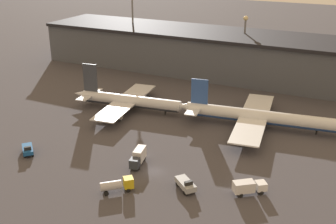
{
  "coord_description": "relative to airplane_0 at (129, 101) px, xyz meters",
  "views": [
    {
      "loc": [
        38.9,
        -71.97,
        47.37
      ],
      "look_at": [
        -6.14,
        19.83,
        6.0
      ],
      "focal_mm": 45.0,
      "sensor_mm": 36.0,
      "label": 1
    }
  ],
  "objects": [
    {
      "name": "airplane_0",
      "position": [
        0.0,
        0.0,
        0.0
      ],
      "size": [
        37.97,
        33.42,
        13.3
      ],
      "rotation": [
        0.0,
        0.0,
        0.14
      ],
      "color": "silver",
      "rests_on": "ground"
    },
    {
      "name": "service_vehicle_2",
      "position": [
        33.4,
        -33.03,
        -1.69
      ],
      "size": [
        5.84,
        5.44,
        2.71
      ],
      "rotation": [
        0.0,
        0.0,
        -0.7
      ],
      "color": "#9EA3A8",
      "rests_on": "ground"
    },
    {
      "name": "ground",
      "position": [
        24.03,
        -29.44,
        -2.96
      ],
      "size": [
        600.0,
        600.0,
        0.0
      ],
      "primitive_type": "plane",
      "color": "#423F44"
    },
    {
      "name": "terminal_building",
      "position": [
        24.03,
        48.1,
        5.1
      ],
      "size": [
        168.44,
        27.82,
        16.04
      ],
      "color": "#4C515B",
      "rests_on": "ground"
    },
    {
      "name": "airplane_1",
      "position": [
        38.57,
        4.76,
        0.1
      ],
      "size": [
        48.6,
        37.41,
        12.11
      ],
      "rotation": [
        0.0,
        0.0,
        0.14
      ],
      "color": "white",
      "rests_on": "ground"
    },
    {
      "name": "service_vehicle_3",
      "position": [
        45.38,
        -28.87,
        -1.31
      ],
      "size": [
        6.77,
        5.97,
        2.89
      ],
      "rotation": [
        0.0,
        0.0,
        0.66
      ],
      "color": "white",
      "rests_on": "ground"
    },
    {
      "name": "lamp_post_0",
      "position": [
        -27.92,
        50.43,
        14.52
      ],
      "size": [
        1.8,
        1.8,
        27.89
      ],
      "color": "slate",
      "rests_on": "ground"
    },
    {
      "name": "service_vehicle_5",
      "position": [
        -7.13,
        -35.25,
        -1.82
      ],
      "size": [
        5.63,
        5.44,
        2.45
      ],
      "rotation": [
        0.0,
        0.0,
        -0.74
      ],
      "color": "#195199",
      "rests_on": "ground"
    },
    {
      "name": "lamp_post_1",
      "position": [
        20.09,
        50.43,
        11.53
      ],
      "size": [
        1.8,
        1.8,
        22.46
      ],
      "color": "slate",
      "rests_on": "ground"
    },
    {
      "name": "service_vehicle_0",
      "position": [
        21.25,
        -39.85,
        -1.35
      ],
      "size": [
        6.27,
        5.96,
        2.86
      ],
      "rotation": [
        0.0,
        0.0,
        0.74
      ],
      "color": "gold",
      "rests_on": "ground"
    },
    {
      "name": "service_vehicle_4",
      "position": [
        19.4,
        -28.08,
        -1.01
      ],
      "size": [
        3.42,
        7.25,
        3.53
      ],
      "rotation": [
        0.0,
        0.0,
        -1.36
      ],
      "color": "#282D38",
      "rests_on": "ground"
    }
  ]
}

